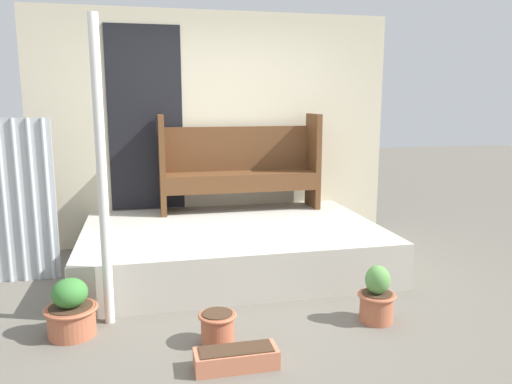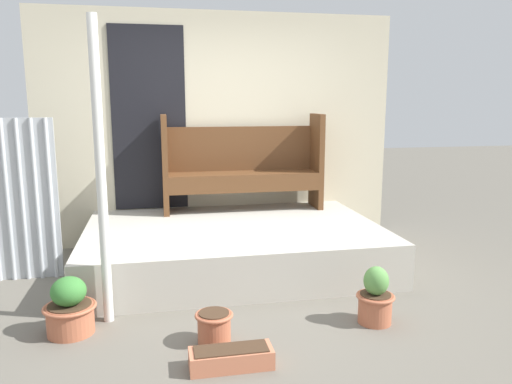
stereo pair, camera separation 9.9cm
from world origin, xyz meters
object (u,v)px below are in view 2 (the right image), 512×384
flower_pot_left (70,309)px  planter_box_rect (231,358)px  flower_pot_right (375,298)px  flower_pot_middle (214,326)px  support_post (101,175)px  bench (242,163)px

flower_pot_left → planter_box_rect: (1.05, -0.68, -0.12)m
flower_pot_left → flower_pot_right: size_ratio=0.96×
flower_pot_left → planter_box_rect: 1.26m
flower_pot_right → flower_pot_left: bearing=173.0°
flower_pot_middle → planter_box_rect: size_ratio=0.51×
support_post → planter_box_rect: 1.57m
bench → planter_box_rect: 2.82m
support_post → flower_pot_left: size_ratio=5.29×
flower_pot_middle → flower_pot_right: size_ratio=0.60×
bench → flower_pot_left: bearing=-128.7°
flower_pot_middle → bench: bearing=75.3°
flower_pot_right → support_post: bearing=167.6°
bench → flower_pot_right: (0.61, -2.21, -0.75)m
planter_box_rect → flower_pot_middle: bearing=101.0°
bench → planter_box_rect: bearing=-101.0°
flower_pot_left → flower_pot_right: 2.21m
support_post → flower_pot_left: support_post is taller
flower_pot_left → flower_pot_middle: bearing=-19.3°
bench → flower_pot_right: size_ratio=4.06×
support_post → bench: (1.34, 1.78, -0.16)m
support_post → flower_pot_left: (-0.25, -0.16, -0.93)m
flower_pot_left → flower_pot_middle: (0.98, -0.35, -0.06)m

